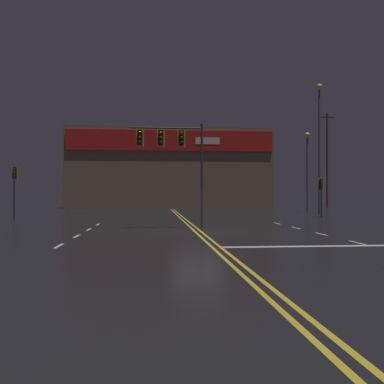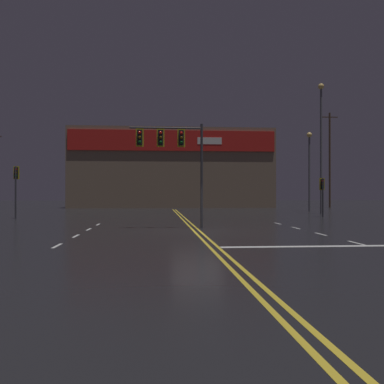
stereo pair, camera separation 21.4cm
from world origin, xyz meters
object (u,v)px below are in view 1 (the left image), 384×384
traffic_signal_corner_northwest (15,180)px  streetlight_near_right (319,134)px  traffic_signal_corner_northeast (321,188)px  streetlight_near_left (307,160)px  traffic_signal_median (171,146)px

traffic_signal_corner_northwest → streetlight_near_right: 27.27m
traffic_signal_corner_northeast → streetlight_near_left: streetlight_near_left is taller
traffic_signal_corner_northwest → traffic_signal_corner_northeast: traffic_signal_corner_northwest is taller
traffic_signal_corner_northwest → traffic_signal_corner_northeast: (24.31, 0.49, -0.61)m
traffic_signal_median → traffic_signal_corner_northwest: 15.49m
traffic_signal_median → streetlight_near_right: streetlight_near_right is taller
traffic_signal_median → streetlight_near_left: (15.49, 21.14, 0.99)m
traffic_signal_corner_northeast → streetlight_near_right: size_ratio=0.26×
traffic_signal_corner_northwest → streetlight_near_right: (26.26, 5.69, 4.66)m
traffic_signal_corner_northeast → streetlight_near_left: (2.70, 10.42, 3.16)m
streetlight_near_right → traffic_signal_corner_northeast: bearing=-110.5°
streetlight_near_right → streetlight_near_left: bearing=81.8°
traffic_signal_corner_northwest → streetlight_near_left: streetlight_near_left is taller
traffic_signal_corner_northeast → streetlight_near_right: streetlight_near_right is taller
traffic_signal_median → streetlight_near_right: (14.73, 15.93, 3.10)m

